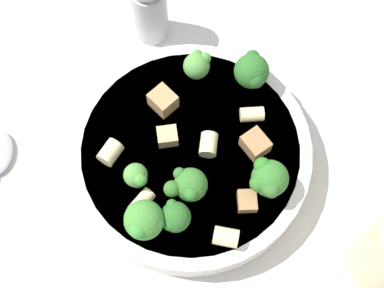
# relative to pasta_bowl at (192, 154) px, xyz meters

# --- Properties ---
(ground_plane) EXTENTS (2.00, 2.00, 0.00)m
(ground_plane) POSITION_rel_pasta_bowl_xyz_m (0.00, 0.00, -0.02)
(ground_plane) COLOR beige
(pasta_bowl) EXTENTS (0.24, 0.24, 0.04)m
(pasta_bowl) POSITION_rel_pasta_bowl_xyz_m (0.00, 0.00, 0.00)
(pasta_bowl) COLOR silver
(pasta_bowl) RESTS_ON ground_plane
(broccoli_floret_0) EXTENTS (0.02, 0.02, 0.03)m
(broccoli_floret_0) POSITION_rel_pasta_bowl_xyz_m (0.05, 0.04, 0.04)
(broccoli_floret_0) COLOR #84AD60
(broccoli_floret_0) RESTS_ON pasta_bowl
(broccoli_floret_1) EXTENTS (0.04, 0.04, 0.04)m
(broccoli_floret_1) POSITION_rel_pasta_bowl_xyz_m (-0.07, 0.04, 0.04)
(broccoli_floret_1) COLOR #9EC175
(broccoli_floret_1) RESTS_ON pasta_bowl
(broccoli_floret_2) EXTENTS (0.04, 0.03, 0.04)m
(broccoli_floret_2) POSITION_rel_pasta_bowl_xyz_m (0.01, 0.05, 0.04)
(broccoli_floret_2) COLOR #93B766
(broccoli_floret_2) RESTS_ON pasta_bowl
(broccoli_floret_3) EXTENTS (0.04, 0.04, 0.04)m
(broccoli_floret_3) POSITION_rel_pasta_bowl_xyz_m (-0.06, -0.07, 0.04)
(broccoli_floret_3) COLOR #9EC175
(broccoli_floret_3) RESTS_ON pasta_bowl
(broccoli_floret_4) EXTENTS (0.03, 0.03, 0.04)m
(broccoli_floret_4) POSITION_rel_pasta_bowl_xyz_m (0.01, 0.08, 0.04)
(broccoli_floret_4) COLOR #9EC175
(broccoli_floret_4) RESTS_ON pasta_bowl
(broccoli_floret_5) EXTENTS (0.04, 0.04, 0.05)m
(broccoli_floret_5) POSITION_rel_pasta_bowl_xyz_m (0.04, 0.08, 0.04)
(broccoli_floret_5) COLOR #84AD60
(broccoli_floret_5) RESTS_ON pasta_bowl
(broccoli_floret_6) EXTENTS (0.03, 0.03, 0.03)m
(broccoli_floret_6) POSITION_rel_pasta_bowl_xyz_m (-0.01, -0.08, 0.04)
(broccoli_floret_6) COLOR #9EC175
(broccoli_floret_6) RESTS_ON pasta_bowl
(rigatoni_0) EXTENTS (0.02, 0.02, 0.01)m
(rigatoni_0) POSITION_rel_pasta_bowl_xyz_m (-0.06, -0.03, 0.02)
(rigatoni_0) COLOR beige
(rigatoni_0) RESTS_ON pasta_bowl
(rigatoni_1) EXTENTS (0.02, 0.02, 0.02)m
(rigatoni_1) POSITION_rel_pasta_bowl_xyz_m (-0.02, 0.00, 0.02)
(rigatoni_1) COLOR beige
(rigatoni_1) RESTS_ON pasta_bowl
(rigatoni_2) EXTENTS (0.03, 0.02, 0.02)m
(rigatoni_2) POSITION_rel_pasta_bowl_xyz_m (-0.03, 0.09, 0.02)
(rigatoni_2) COLOR beige
(rigatoni_2) RESTS_ON pasta_bowl
(rigatoni_3) EXTENTS (0.03, 0.03, 0.01)m
(rigatoni_3) POSITION_rel_pasta_bowl_xyz_m (0.05, 0.06, 0.02)
(rigatoni_3) COLOR beige
(rigatoni_3) RESTS_ON pasta_bowl
(rigatoni_4) EXTENTS (0.03, 0.03, 0.02)m
(rigatoni_4) POSITION_rel_pasta_bowl_xyz_m (0.08, 0.01, 0.02)
(rigatoni_4) COLOR beige
(rigatoni_4) RESTS_ON pasta_bowl
(chicken_chunk_0) EXTENTS (0.03, 0.03, 0.02)m
(chicken_chunk_0) POSITION_rel_pasta_bowl_xyz_m (0.03, -0.05, 0.03)
(chicken_chunk_0) COLOR tan
(chicken_chunk_0) RESTS_ON pasta_bowl
(chicken_chunk_1) EXTENTS (0.02, 0.02, 0.01)m
(chicken_chunk_1) POSITION_rel_pasta_bowl_xyz_m (-0.05, 0.06, 0.02)
(chicken_chunk_1) COLOR #A87A4C
(chicken_chunk_1) RESTS_ON pasta_bowl
(chicken_chunk_2) EXTENTS (0.02, 0.02, 0.01)m
(chicken_chunk_2) POSITION_rel_pasta_bowl_xyz_m (0.02, -0.01, 0.02)
(chicken_chunk_2) COLOR tan
(chicken_chunk_2) RESTS_ON pasta_bowl
(chicken_chunk_3) EXTENTS (0.03, 0.03, 0.02)m
(chicken_chunk_3) POSITION_rel_pasta_bowl_xyz_m (-0.06, -0.00, 0.02)
(chicken_chunk_3) COLOR #A87A4C
(chicken_chunk_3) RESTS_ON pasta_bowl
(pepper_shaker) EXTENTS (0.04, 0.04, 0.10)m
(pepper_shaker) POSITION_rel_pasta_bowl_xyz_m (0.04, -0.16, 0.03)
(pepper_shaker) COLOR #B2B2B7
(pepper_shaker) RESTS_ON ground_plane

